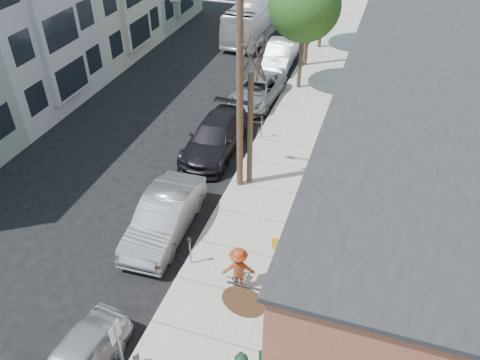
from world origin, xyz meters
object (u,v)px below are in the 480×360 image
(tree_leafy_mid, at_px, (305,5))
(car_3, at_px, (257,91))
(cyclist, at_px, (239,269))
(car_1, at_px, (165,216))
(parking_meter_near, at_px, (190,247))
(patio_chair_a, at_px, (277,316))
(utility_pole_near, at_px, (238,76))
(sign_post, at_px, (119,349))
(tree_bare, at_px, (250,131))
(parking_meter_far, at_px, (261,123))
(car_4, at_px, (280,54))
(car_2, at_px, (215,137))
(bus, at_px, (259,14))

(tree_leafy_mid, distance_m, car_3, 5.45)
(cyclist, height_order, car_1, cyclist)
(parking_meter_near, xyz_separation_m, patio_chair_a, (3.70, -1.66, -0.39))
(utility_pole_near, bearing_deg, parking_meter_near, -91.54)
(sign_post, distance_m, tree_bare, 10.51)
(parking_meter_near, relative_size, parking_meter_far, 1.00)
(sign_post, xyz_separation_m, car_4, (-1.55, 23.98, -1.00))
(tree_bare, relative_size, tree_leafy_mid, 0.75)
(parking_meter_near, distance_m, parking_meter_far, 9.38)
(car_1, bearing_deg, tree_leafy_mid, 78.92)
(tree_leafy_mid, bearing_deg, car_1, -98.72)
(car_1, relative_size, car_2, 0.91)
(patio_chair_a, bearing_deg, car_4, 91.10)
(utility_pole_near, xyz_separation_m, tree_leafy_mid, (0.41, 10.70, -0.25))
(parking_meter_far, xyz_separation_m, car_4, (-1.45, 9.67, -0.15))
(tree_leafy_mid, relative_size, car_2, 1.26)
(parking_meter_far, height_order, bus, bus)
(sign_post, relative_size, parking_meter_near, 2.26)
(tree_bare, height_order, car_4, tree_bare)
(car_3, distance_m, car_4, 5.57)
(sign_post, bearing_deg, car_2, 99.00)
(parking_meter_near, bearing_deg, utility_pole_near, 88.46)
(patio_chair_a, xyz_separation_m, bus, (-8.38, 26.70, 0.89))
(parking_meter_near, xyz_separation_m, cyclist, (2.02, -0.48, 0.04))
(parking_meter_near, xyz_separation_m, parking_meter_far, (0.00, 9.38, 0.00))
(patio_chair_a, xyz_separation_m, car_3, (-5.15, 15.15, 0.12))
(parking_meter_near, relative_size, tree_leafy_mid, 0.17)
(car_3, bearing_deg, parking_meter_near, -79.91)
(parking_meter_far, relative_size, car_3, 0.24)
(sign_post, relative_size, bus, 0.26)
(sign_post, distance_m, car_1, 6.62)
(utility_pole_near, bearing_deg, car_1, -115.42)
(cyclist, xyz_separation_m, car_2, (-3.91, 8.12, -0.21))
(patio_chair_a, distance_m, car_4, 21.34)
(sign_post, xyz_separation_m, parking_meter_far, (-0.10, 14.31, -0.85))
(utility_pole_near, relative_size, patio_chair_a, 11.36)
(utility_pole_near, relative_size, cyclist, 5.70)
(patio_chair_a, bearing_deg, sign_post, -150.65)
(sign_post, height_order, parking_meter_near, sign_post)
(tree_leafy_mid, distance_m, car_2, 9.66)
(car_2, relative_size, car_3, 1.11)
(tree_bare, height_order, car_2, tree_bare)
(parking_meter_near, xyz_separation_m, tree_leafy_mid, (0.55, 15.90, 4.18))
(car_1, relative_size, car_3, 1.00)
(patio_chair_a, height_order, car_3, car_3)
(cyclist, height_order, car_4, cyclist)
(car_3, xyz_separation_m, car_4, (0.00, 5.57, 0.12))
(car_3, bearing_deg, car_4, 93.95)
(tree_leafy_mid, height_order, cyclist, tree_leafy_mid)
(sign_post, distance_m, tree_leafy_mid, 21.10)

